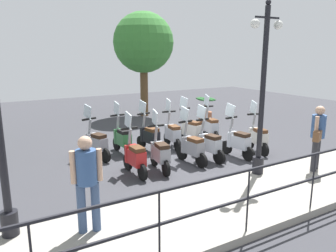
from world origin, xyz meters
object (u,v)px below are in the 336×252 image
(pedestrian_with_bag, at_px, (318,133))
(scooter_near_3, at_px, (192,147))
(scooter_far_5, at_px, (96,143))
(scooter_near_1, at_px, (238,141))
(scooter_far_2, at_px, (172,133))
(scooter_near_4, at_px, (160,153))
(scooter_far_3, at_px, (149,136))
(lamp_post_near, at_px, (262,102))
(scooter_far_0, at_px, (210,126))
(potted_palm, at_px, (205,112))
(scooter_far_1, at_px, (191,129))
(tree_distant, at_px, (143,43))
(scooter_near_0, at_px, (258,137))
(pedestrian_distant, at_px, (87,177))
(scooter_near_2, at_px, (209,144))
(scooter_far_4, at_px, (122,138))
(scooter_near_5, at_px, (135,156))

(pedestrian_with_bag, distance_m, scooter_near_3, 3.13)
(scooter_near_3, distance_m, scooter_far_5, 2.69)
(scooter_near_1, bearing_deg, scooter_far_2, 26.38)
(scooter_near_4, distance_m, scooter_far_3, 1.73)
(lamp_post_near, bearing_deg, scooter_far_0, -19.19)
(potted_palm, relative_size, scooter_far_3, 0.69)
(scooter_near_3, relative_size, scooter_far_1, 1.00)
(scooter_near_1, relative_size, scooter_far_3, 1.00)
(potted_palm, xyz_separation_m, scooter_near_3, (-4.17, 3.55, 0.04))
(scooter_far_0, height_order, scooter_far_5, same)
(tree_distant, relative_size, scooter_near_3, 3.09)
(scooter_far_3, bearing_deg, scooter_near_0, -131.71)
(tree_distant, bearing_deg, scooter_near_1, 176.03)
(pedestrian_distant, xyz_separation_m, scooter_far_3, (3.81, -3.03, -0.60))
(scooter_near_4, bearing_deg, potted_palm, -39.82)
(lamp_post_near, xyz_separation_m, pedestrian_with_bag, (-0.55, -1.35, -0.79))
(potted_palm, bearing_deg, scooter_near_4, 132.76)
(tree_distant, xyz_separation_m, scooter_far_0, (-5.09, -0.00, -2.87))
(lamp_post_near, distance_m, scooter_near_4, 2.78)
(scooter_near_0, distance_m, scooter_far_1, 2.19)
(tree_distant, height_order, scooter_near_1, tree_distant)
(lamp_post_near, bearing_deg, scooter_near_2, 6.22)
(scooter_far_5, bearing_deg, scooter_near_0, -129.97)
(scooter_near_1, bearing_deg, tree_distant, -11.02)
(lamp_post_near, xyz_separation_m, scooter_near_4, (1.64, 1.76, -1.39))
(pedestrian_with_bag, bearing_deg, scooter_far_5, 24.37)
(scooter_near_0, distance_m, scooter_near_2, 1.72)
(pedestrian_with_bag, distance_m, scooter_far_4, 5.28)
(scooter_near_3, height_order, scooter_far_5, same)
(lamp_post_near, xyz_separation_m, pedestrian_distant, (-0.52, 4.25, -0.79))
(scooter_near_0, distance_m, scooter_near_3, 2.29)
(potted_palm, xyz_separation_m, scooter_far_4, (-2.39, 4.83, 0.04))
(potted_palm, height_order, scooter_far_0, scooter_far_0)
(scooter_near_3, bearing_deg, scooter_far_5, 45.42)
(lamp_post_near, height_order, scooter_far_2, lamp_post_near)
(pedestrian_with_bag, xyz_separation_m, scooter_near_2, (2.23, 1.53, -0.60))
(scooter_near_0, relative_size, scooter_near_1, 1.00)
(scooter_far_2, bearing_deg, scooter_far_5, 94.22)
(pedestrian_with_bag, bearing_deg, scooter_near_3, 20.41)
(scooter_near_2, distance_m, scooter_far_1, 1.81)
(scooter_far_2, bearing_deg, scooter_near_2, -162.38)
(scooter_near_1, xyz_separation_m, scooter_near_2, (0.20, 0.88, 0.00))
(scooter_near_3, relative_size, scooter_near_4, 1.00)
(scooter_near_0, distance_m, scooter_far_2, 2.59)
(scooter_far_4, bearing_deg, potted_palm, -65.99)
(potted_palm, height_order, scooter_far_1, scooter_far_1)
(scooter_far_1, xyz_separation_m, scooter_far_5, (-0.04, 3.23, 0.00))
(scooter_near_2, bearing_deg, scooter_near_5, 81.90)
(scooter_near_5, height_order, scooter_far_1, same)
(lamp_post_near, xyz_separation_m, tree_distant, (8.50, -1.18, 1.48))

